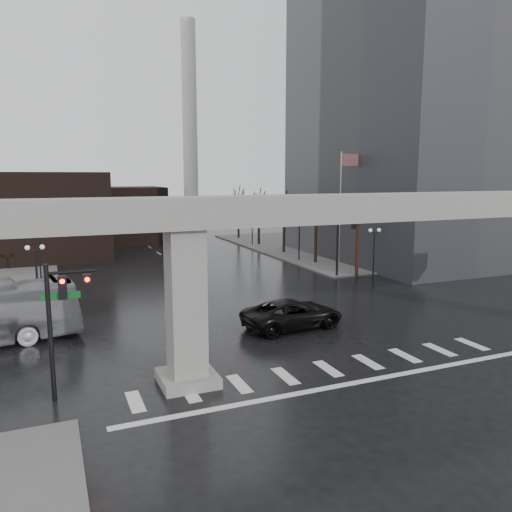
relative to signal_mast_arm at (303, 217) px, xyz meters
name	(u,v)px	position (x,y,z in m)	size (l,w,h in m)	color
ground	(318,362)	(-8.99, -18.80, -5.83)	(160.00, 160.00, 0.00)	black
sidewalk_ne	(352,246)	(17.01, 17.20, -5.75)	(28.00, 36.00, 0.15)	#62605D
elevated_guideway	(342,230)	(-7.73, -18.80, 1.05)	(48.00, 2.60, 8.70)	#999591
office_tower	(422,75)	(19.01, 7.20, 15.17)	(22.00, 26.00, 42.00)	#5C5C60
building_far_left	(34,216)	(-22.99, 23.20, -0.83)	(16.00, 14.00, 10.00)	black
building_far_mid	(127,215)	(-10.99, 33.20, -1.83)	(10.00, 10.00, 8.00)	black
smokestack	(190,148)	(-2.99, 27.20, 7.52)	(3.60, 3.60, 30.00)	silver
signal_mast_arm	(303,217)	(0.00, 0.00, 0.00)	(12.12, 0.43, 8.00)	black
signal_left_pole	(63,308)	(-21.24, -18.30, -1.76)	(2.30, 0.30, 6.00)	black
flagpole_assembly	(343,196)	(6.30, 3.20, 1.70)	(2.06, 0.12, 12.00)	silver
lamp_right_0	(374,247)	(4.51, -4.80, -2.36)	(1.22, 0.32, 5.11)	black
lamp_right_1	(299,231)	(4.51, 9.20, -2.36)	(1.22, 0.32, 5.11)	black
lamp_right_2	(252,221)	(4.51, 23.20, -2.36)	(1.22, 0.32, 5.11)	black
lamp_left_0	(36,269)	(-22.49, -4.80, -2.36)	(1.22, 0.32, 5.11)	black
lamp_left_1	(39,243)	(-22.49, 9.20, -2.36)	(1.22, 0.32, 5.11)	black
lamp_left_2	(40,228)	(-22.49, 23.20, -2.36)	(1.22, 0.32, 5.11)	black
tree_right_0	(357,248)	(5.54, -0.78, -3.04)	(1.09, 1.58, 7.50)	black
tree_right_1	(316,238)	(5.54, 7.22, -2.98)	(1.09, 1.61, 7.67)	black
tree_right_2	(284,230)	(5.54, 15.22, -2.91)	(1.10, 1.63, 7.85)	black
tree_right_3	(259,224)	(5.54, 23.22, -2.85)	(1.11, 1.66, 8.02)	black
tree_right_4	(239,219)	(5.54, 31.22, -2.79)	(1.12, 1.69, 8.19)	black
pickup_truck	(293,314)	(-7.53, -12.98, -4.91)	(3.05, 6.61, 1.84)	black
far_car	(193,271)	(-9.19, 4.58, -5.12)	(1.67, 4.16, 1.42)	black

